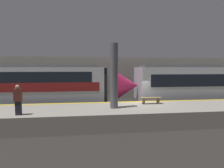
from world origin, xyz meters
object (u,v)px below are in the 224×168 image
train_modern (219,85)px  platform_bench (151,99)px  person_waiting (18,99)px  support_pillar_near (114,76)px

train_modern → platform_bench: 8.91m
train_modern → person_waiting: bearing=-160.8°
train_modern → person_waiting: (-16.21, -5.65, -0.03)m
person_waiting → platform_bench: bearing=13.9°
support_pillar_near → person_waiting: (-5.32, -1.04, -1.16)m
train_modern → support_pillar_near: bearing=-157.0°
support_pillar_near → platform_bench: support_pillar_near is taller
person_waiting → train_modern: bearing=19.2°
support_pillar_near → person_waiting: support_pillar_near is taller
support_pillar_near → person_waiting: size_ratio=2.47×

